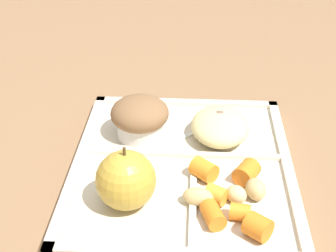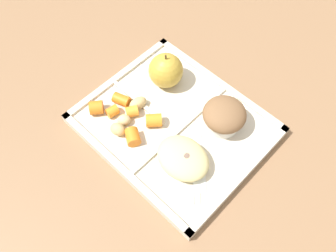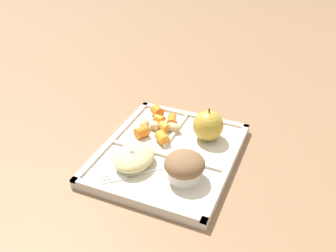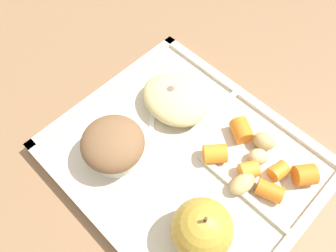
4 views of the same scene
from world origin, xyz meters
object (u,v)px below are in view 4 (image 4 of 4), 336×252
green_apple (202,229)px  plastic_fork (155,93)px  lunch_tray (185,160)px  bran_muffin (113,146)px

green_apple → plastic_fork: green_apple is taller
lunch_tray → plastic_fork: 0.12m
lunch_tray → bran_muffin: bran_muffin is taller
green_apple → lunch_tray: bearing=-37.1°
green_apple → plastic_fork: (0.20, -0.11, -0.04)m
plastic_fork → bran_muffin: bearing=108.9°
green_apple → plastic_fork: size_ratio=0.69×
lunch_tray → bran_muffin: (0.07, 0.06, 0.04)m
lunch_tray → green_apple: bearing=142.9°
plastic_fork → lunch_tray: bearing=156.5°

